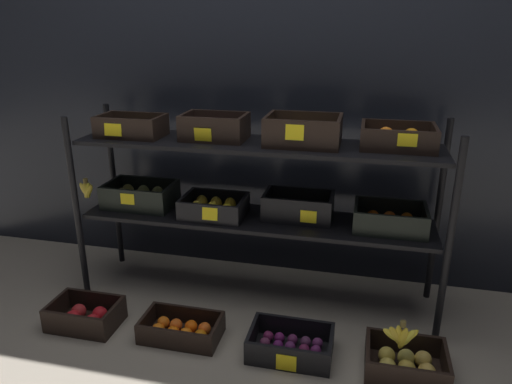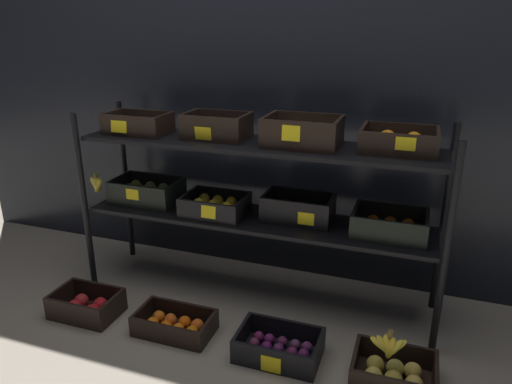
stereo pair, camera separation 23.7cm
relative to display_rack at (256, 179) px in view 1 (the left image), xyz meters
The scene contains 8 objects.
ground_plane 0.65m from the display_rack, 65.77° to the right, with size 10.00×10.00×0.00m, color gray.
storefront_wall 0.57m from the display_rack, 89.42° to the left, with size 4.19×0.12×2.16m, color black.
display_rack is the anchor object (origin of this frame).
crate_ground_apple_red 1.06m from the display_rack, 148.04° to the right, with size 0.33×0.22×0.12m.
crate_ground_tangerine 0.80m from the display_rack, 119.31° to the right, with size 0.37×0.21×0.10m.
crate_ground_plum 0.81m from the display_rack, 59.54° to the right, with size 0.37×0.24×0.11m.
crate_ground_apple_gold 1.07m from the display_rack, 31.25° to the right, with size 0.33×0.25×0.11m.
banana_bunch_loose 0.98m from the display_rack, 32.23° to the right, with size 0.16×0.04×0.13m.
Camera 1 is at (0.51, -2.17, 1.39)m, focal length 33.38 mm.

